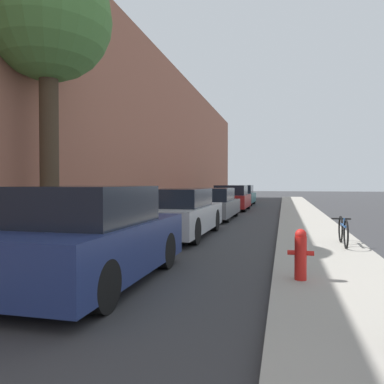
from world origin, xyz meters
TOP-DOWN VIEW (x-y plane):
  - ground_plane at (0.00, 16.00)m, footprint 120.00×120.00m
  - sidewalk_left at (-2.90, 16.00)m, footprint 2.00×52.00m
  - sidewalk_right at (2.90, 16.00)m, footprint 2.00×52.00m
  - building_facade_left at (-4.25, 16.00)m, footprint 0.70×52.00m
  - parked_car_navy at (-0.83, 6.24)m, footprint 1.83×3.93m
  - parked_car_silver at (-0.85, 11.54)m, footprint 1.70×4.61m
  - parked_car_grey at (-0.94, 17.07)m, footprint 1.87×4.61m
  - parked_car_red at (-0.84, 22.48)m, footprint 1.88×3.99m
  - parked_car_teal at (-0.92, 27.92)m, footprint 1.84×4.26m
  - street_tree_near at (-3.17, 8.66)m, footprint 2.88×2.88m
  - fire_hydrant at (2.31, 6.75)m, footprint 0.38×0.17m
  - bicycle at (3.39, 10.19)m, footprint 0.44×1.56m

SIDE VIEW (x-z plane):
  - ground_plane at x=0.00m, z-range 0.00..0.00m
  - sidewalk_left at x=-2.90m, z-range 0.00..0.12m
  - sidewalk_right at x=2.90m, z-range 0.00..0.12m
  - bicycle at x=3.39m, z-range 0.13..0.77m
  - fire_hydrant at x=2.31m, z-range 0.13..0.88m
  - parked_car_grey at x=-0.94m, z-range -0.03..1.30m
  - parked_car_silver at x=-0.85m, z-range -0.03..1.36m
  - parked_car_teal at x=-0.92m, z-range -0.03..1.38m
  - parked_car_red at x=-0.84m, z-range -0.04..1.39m
  - parked_car_navy at x=-0.83m, z-range -0.04..1.45m
  - building_facade_left at x=-4.25m, z-range 0.00..8.08m
  - street_tree_near at x=-3.17m, z-range 1.91..8.56m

